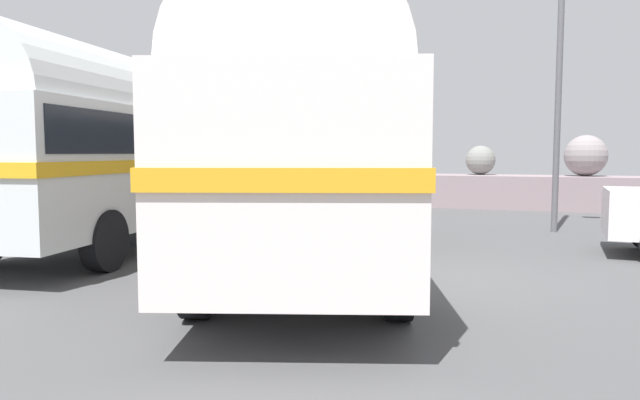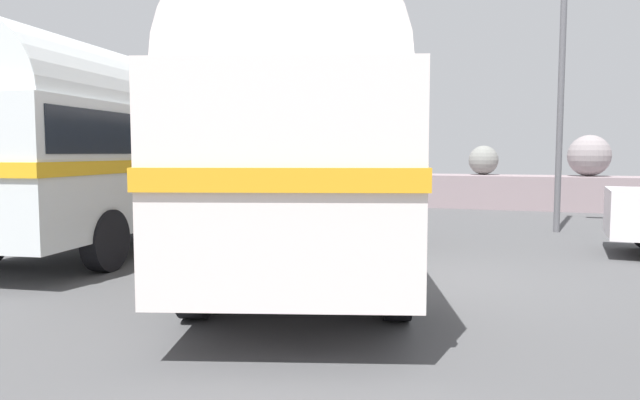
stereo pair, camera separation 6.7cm
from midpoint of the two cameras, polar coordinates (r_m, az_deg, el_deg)
name	(u,v)px [view 2 (the right image)]	position (r m, az deg, el deg)	size (l,w,h in m)	color
ground	(410,279)	(8.55, 9.11, -7.76)	(32.00, 26.00, 0.02)	#4B4B4D
breakwater	(486,186)	(20.09, 16.21, 1.31)	(31.36, 1.87, 2.41)	gray
vintage_coach	(309,139)	(8.84, -0.86, 6.02)	(4.83, 8.91, 3.70)	black
second_coach	(127,143)	(12.17, -18.40, 5.42)	(3.56, 8.83, 3.70)	black
lamp_post	(566,58)	(14.40, 23.30, 12.77)	(0.93, 0.41, 7.09)	#5B5B60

